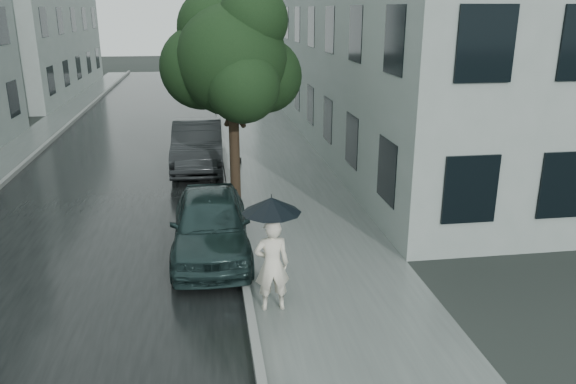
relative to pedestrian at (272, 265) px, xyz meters
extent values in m
plane|color=black|center=(1.15, 0.06, -0.88)|extent=(120.00, 120.00, 0.00)
cube|color=slate|center=(1.40, 12.06, -0.88)|extent=(3.50, 60.00, 0.01)
cube|color=slate|center=(-0.43, 12.06, -0.80)|extent=(0.15, 60.00, 0.15)
cube|color=black|center=(-3.93, 12.06, -0.88)|extent=(6.85, 60.00, 0.00)
cube|color=slate|center=(-7.43, 12.06, -0.80)|extent=(0.15, 60.00, 0.15)
cube|color=#4C5451|center=(-8.35, 12.06, -0.88)|extent=(1.70, 60.00, 0.01)
cube|color=gray|center=(6.65, 19.56, 3.62)|extent=(7.00, 36.00, 9.00)
cube|color=black|center=(3.17, 19.56, 3.62)|extent=(0.08, 32.40, 7.20)
cube|color=gray|center=(-12.65, 30.06, 3.12)|extent=(7.00, 18.00, 8.00)
cube|color=black|center=(-9.17, 30.06, 3.12)|extent=(0.08, 16.20, 6.40)
imported|color=beige|center=(0.00, 0.00, 0.00)|extent=(0.64, 0.43, 1.74)
cylinder|color=black|center=(0.01, 0.05, 0.56)|extent=(0.02, 0.02, 0.85)
cone|color=black|center=(0.01, 0.05, 1.12)|extent=(1.39, 1.39, 0.28)
cylinder|color=black|center=(0.01, 0.05, 1.28)|extent=(0.02, 0.02, 0.08)
cylinder|color=black|center=(0.01, 0.05, 0.10)|extent=(0.03, 0.03, 0.06)
cylinder|color=#332619|center=(-0.30, 6.02, 0.54)|extent=(0.28, 0.28, 2.84)
sphere|color=#183116|center=(-0.30, 6.02, 3.09)|extent=(2.93, 2.93, 2.93)
sphere|color=#183116|center=(0.60, 6.36, 2.64)|extent=(2.02, 2.02, 2.02)
sphere|color=#183116|center=(-1.10, 6.47, 2.87)|extent=(2.26, 2.26, 2.26)
sphere|color=#183116|center=(-0.08, 5.23, 2.52)|extent=(1.91, 1.91, 1.91)
sphere|color=#183116|center=(-0.64, 6.69, 3.88)|extent=(2.14, 2.14, 2.14)
sphere|color=#183116|center=(0.25, 5.80, 4.10)|extent=(1.82, 1.82, 1.82)
cylinder|color=black|center=(0.01, 10.35, 1.52)|extent=(0.12, 0.12, 4.80)
cylinder|color=black|center=(0.01, 10.35, -0.78)|extent=(0.28, 0.28, 0.20)
cylinder|color=black|center=(-0.23, 10.42, 3.92)|extent=(0.50, 0.23, 0.08)
sphere|color=silver|center=(-0.52, 10.51, 3.87)|extent=(0.32, 0.32, 0.32)
imported|color=#1C2F2F|center=(-1.05, 2.62, -0.16)|extent=(1.74, 4.23, 1.44)
imported|color=black|center=(-1.36, 10.02, -0.09)|extent=(1.75, 4.81, 1.58)
camera|label=1|loc=(-1.07, -9.10, 4.37)|focal=35.00mm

